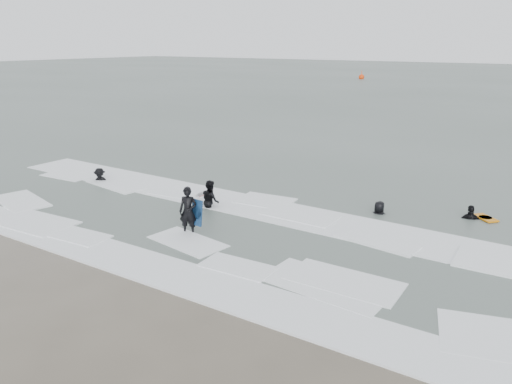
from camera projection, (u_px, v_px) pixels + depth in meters
The scene contains 9 objects.
ground at pixel (169, 263), 15.86m from camera, with size 320.00×320.00×0.00m, color brown.
surfer_centre at pixel (189, 234), 18.21m from camera, with size 0.66×0.43×1.82m, color black.
surfer_wading at pixel (211, 208), 21.09m from camera, with size 0.86×0.67×1.76m, color black.
surfer_breaker at pixel (100, 182), 24.91m from camera, with size 1.02×0.59×1.58m, color black.
surfer_right_near at pixel (470, 220), 19.69m from camera, with size 1.02×0.43×1.75m, color black.
surfer_right_far at pixel (379, 215), 20.28m from camera, with size 0.84×0.55×1.72m, color black.
surf_foam at pixel (237, 227), 18.80m from camera, with size 30.03×9.06×0.09m.
bodyboards at pixel (296, 208), 19.55m from camera, with size 11.40×8.03×1.25m.
buoy at pixel (361, 77), 91.25m from camera, with size 1.00×1.00×1.65m.
Camera 1 is at (10.33, -10.57, 6.78)m, focal length 35.00 mm.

